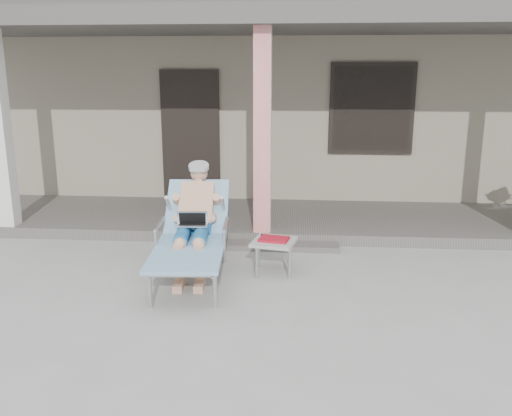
{
  "coord_description": "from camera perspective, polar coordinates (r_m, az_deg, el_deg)",
  "views": [
    {
      "loc": [
        0.47,
        -4.78,
        2.21
      ],
      "look_at": [
        0.04,
        0.6,
        0.85
      ],
      "focal_mm": 38.0,
      "sensor_mm": 36.0,
      "label": 1
    }
  ],
  "objects": [
    {
      "name": "ground",
      "position": [
        5.29,
        -0.96,
        -10.56
      ],
      "size": [
        60.0,
        60.0,
        0.0
      ],
      "primitive_type": "plane",
      "color": "#9E9E99",
      "rests_on": "ground"
    },
    {
      "name": "house",
      "position": [
        11.3,
        2.22,
        11.35
      ],
      "size": [
        10.4,
        5.4,
        3.3
      ],
      "color": "gray",
      "rests_on": "ground"
    },
    {
      "name": "porch_deck",
      "position": [
        8.08,
        1.07,
        -1.19
      ],
      "size": [
        10.0,
        2.0,
        0.15
      ],
      "primitive_type": "cube",
      "color": "#605B56",
      "rests_on": "ground"
    },
    {
      "name": "porch_overhang",
      "position": [
        7.76,
        1.14,
        18.4
      ],
      "size": [
        10.0,
        2.3,
        2.85
      ],
      "color": "silver",
      "rests_on": "porch_deck"
    },
    {
      "name": "porch_step",
      "position": [
        6.99,
        0.49,
        -3.96
      ],
      "size": [
        2.0,
        0.3,
        0.07
      ],
      "primitive_type": "cube",
      "color": "#605B56",
      "rests_on": "ground"
    },
    {
      "name": "lounger",
      "position": [
        5.99,
        -6.69,
        0.15
      ],
      "size": [
        0.85,
        1.97,
        1.25
      ],
      "rotation": [
        0.0,
        0.0,
        0.07
      ],
      "color": "#B7B7BC",
      "rests_on": "ground"
    },
    {
      "name": "side_table",
      "position": [
        6.07,
        1.9,
        -3.75
      ],
      "size": [
        0.54,
        0.54,
        0.41
      ],
      "rotation": [
        0.0,
        0.0,
        -0.2
      ],
      "color": "#A1A19D",
      "rests_on": "ground"
    }
  ]
}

